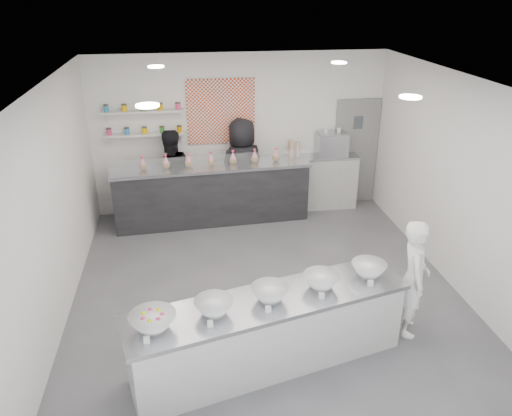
{
  "coord_description": "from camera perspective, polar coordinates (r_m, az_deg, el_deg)",
  "views": [
    {
      "loc": [
        -1.06,
        -6.1,
        4.1
      ],
      "look_at": [
        -0.08,
        0.4,
        1.13
      ],
      "focal_mm": 35.0,
      "sensor_mm": 36.0,
      "label": 1
    }
  ],
  "objects": [
    {
      "name": "jar_shelf_upper",
      "position": [
        9.27,
        -12.81,
        10.72
      ],
      "size": [
        1.45,
        0.22,
        0.04
      ],
      "primitive_type": "cube",
      "color": "silver",
      "rests_on": "back_wall"
    },
    {
      "name": "cup_stacks",
      "position": [
        9.56,
        4.34,
        6.74
      ],
      "size": [
        0.24,
        0.24,
        0.33
      ],
      "primitive_type": null,
      "color": "tan",
      "rests_on": "espresso_ledge"
    },
    {
      "name": "ceiling",
      "position": [
        6.29,
        1.33,
        14.19
      ],
      "size": [
        6.0,
        6.0,
        0.0
      ],
      "primitive_type": "plane",
      "rotation": [
        3.14,
        0.0,
        0.0
      ],
      "color": "white",
      "rests_on": "floor"
    },
    {
      "name": "espresso_machine",
      "position": [
        9.73,
        8.63,
        7.19
      ],
      "size": [
        0.58,
        0.4,
        0.44
      ],
      "primitive_type": "cube",
      "color": "#93969E",
      "rests_on": "espresso_ledge"
    },
    {
      "name": "downlight_1",
      "position": [
        5.78,
        17.24,
        12.02
      ],
      "size": [
        0.24,
        0.24,
        0.02
      ],
      "primitive_type": "cylinder",
      "color": "white",
      "rests_on": "ceiling"
    },
    {
      "name": "left_wall",
      "position": [
        6.85,
        -22.11,
        0.07
      ],
      "size": [
        0.0,
        6.0,
        6.0
      ],
      "primitive_type": "plane",
      "rotation": [
        1.57,
        0.0,
        1.57
      ],
      "color": "white",
      "rests_on": "floor"
    },
    {
      "name": "label_cards",
      "position": [
        5.18,
        1.13,
        -13.47
      ],
      "size": [
        2.66,
        0.04,
        0.07
      ],
      "primitive_type": null,
      "color": "white",
      "rests_on": "prep_counter"
    },
    {
      "name": "preserve_jars",
      "position": [
        9.28,
        -12.73,
        9.85
      ],
      "size": [
        1.45,
        0.1,
        0.56
      ],
      "primitive_type": null,
      "color": "#DE3A6F",
      "rests_on": "jar_shelf_lower"
    },
    {
      "name": "downlight_0",
      "position": [
        5.24,
        -12.31,
        11.37
      ],
      "size": [
        0.24,
        0.24,
        0.02
      ],
      "primitive_type": "cylinder",
      "color": "white",
      "rests_on": "ceiling"
    },
    {
      "name": "right_wall",
      "position": [
        7.65,
        21.98,
        2.57
      ],
      "size": [
        0.0,
        6.0,
        6.0
      ],
      "primitive_type": "plane",
      "rotation": [
        1.57,
        0.0,
        -1.57
      ],
      "color": "white",
      "rests_on": "floor"
    },
    {
      "name": "sneeze_guard",
      "position": [
        8.7,
        -4.92,
        5.12
      ],
      "size": [
        3.52,
        0.22,
        0.3
      ],
      "primitive_type": "cube",
      "rotation": [
        0.0,
        0.0,
        0.06
      ],
      "color": "white",
      "rests_on": "back_bar"
    },
    {
      "name": "pattern_panel",
      "position": [
        9.36,
        -4.03,
        10.94
      ],
      "size": [
        1.25,
        0.03,
        1.2
      ],
      "primitive_type": "cube",
      "color": "#BF2700",
      "rests_on": "back_wall"
    },
    {
      "name": "cookie_bags",
      "position": [
        9.0,
        -5.17,
        5.64
      ],
      "size": [
        2.55,
        0.29,
        0.26
      ],
      "primitive_type": null,
      "rotation": [
        0.0,
        0.0,
        0.06
      ],
      "color": "pink",
      "rests_on": "back_bar"
    },
    {
      "name": "staff_right",
      "position": [
        9.38,
        -1.58,
        4.6
      ],
      "size": [
        1.07,
        0.88,
        1.88
      ],
      "primitive_type": "imported",
      "rotation": [
        0.0,
        0.0,
        3.49
      ],
      "color": "black",
      "rests_on": "floor"
    },
    {
      "name": "prep_counter",
      "position": [
        5.9,
        1.53,
        -14.02
      ],
      "size": [
        3.36,
        1.53,
        0.89
      ],
      "primitive_type": "cube",
      "rotation": [
        0.0,
        0.0,
        0.25
      ],
      "color": "#ACACA8",
      "rests_on": "floor"
    },
    {
      "name": "jar_shelf_lower",
      "position": [
        9.37,
        -12.57,
        8.23
      ],
      "size": [
        1.45,
        0.22,
        0.04
      ],
      "primitive_type": "cube",
      "color": "silver",
      "rests_on": "back_wall"
    },
    {
      "name": "back_wall",
      "position": [
        9.53,
        -1.84,
        8.43
      ],
      "size": [
        5.5,
        0.0,
        5.5
      ],
      "primitive_type": "plane",
      "rotation": [
        1.57,
        0.0,
        0.0
      ],
      "color": "white",
      "rests_on": "floor"
    },
    {
      "name": "floor",
      "position": [
        7.43,
        1.11,
        -9.22
      ],
      "size": [
        6.0,
        6.0,
        0.0
      ],
      "primitive_type": "plane",
      "color": "#515156",
      "rests_on": "ground"
    },
    {
      "name": "downlight_2",
      "position": [
        7.79,
        -11.37,
        15.56
      ],
      "size": [
        0.24,
        0.24,
        0.02
      ],
      "primitive_type": "cylinder",
      "color": "white",
      "rests_on": "ceiling"
    },
    {
      "name": "downlight_3",
      "position": [
        8.17,
        9.46,
        16.08
      ],
      "size": [
        0.24,
        0.24,
        0.02
      ],
      "primitive_type": "cylinder",
      "color": "white",
      "rests_on": "ceiling"
    },
    {
      "name": "prep_bowls",
      "position": [
        5.58,
        1.59,
        -9.74
      ],
      "size": [
        3.06,
        1.25,
        0.17
      ],
      "primitive_type": null,
      "rotation": [
        0.0,
        0.0,
        0.25
      ],
      "color": "white",
      "rests_on": "prep_counter"
    },
    {
      "name": "back_bar",
      "position": [
        9.24,
        -5.02,
        1.62
      ],
      "size": [
        3.6,
        0.86,
        1.11
      ],
      "primitive_type": "cube",
      "rotation": [
        0.0,
        0.0,
        0.06
      ],
      "color": "black",
      "rests_on": "floor"
    },
    {
      "name": "espresso_ledge",
      "position": [
        9.92,
        7.32,
        3.0
      ],
      "size": [
        1.43,
        0.46,
        1.06
      ],
      "primitive_type": "cube",
      "color": "#ACACA8",
      "rests_on": "floor"
    },
    {
      "name": "staff_left",
      "position": [
        9.36,
        -9.73,
        3.68
      ],
      "size": [
        1.01,
        0.9,
        1.73
      ],
      "primitive_type": "imported",
      "rotation": [
        0.0,
        0.0,
        3.48
      ],
      "color": "black",
      "rests_on": "floor"
    },
    {
      "name": "woman_prep",
      "position": [
        6.52,
        17.55,
        -7.66
      ],
      "size": [
        0.52,
        0.65,
        1.55
      ],
      "primitive_type": "imported",
      "rotation": [
        0.0,
        0.0,
        1.27
      ],
      "color": "white",
      "rests_on": "floor"
    },
    {
      "name": "back_door",
      "position": [
        10.15,
        11.3,
        6.31
      ],
      "size": [
        0.88,
        0.04,
        2.1
      ],
      "primitive_type": "cube",
      "color": "gray",
      "rests_on": "floor"
    }
  ]
}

